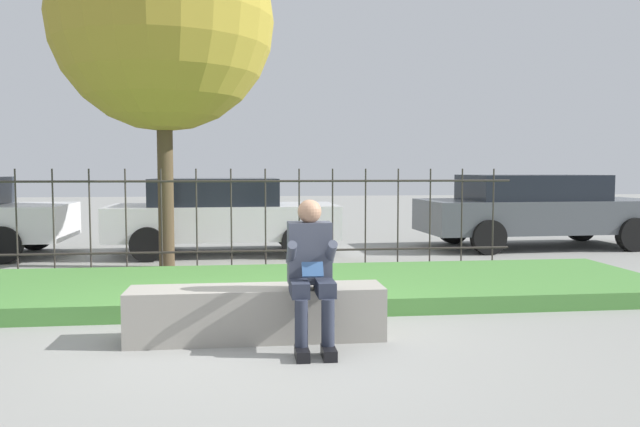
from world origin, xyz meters
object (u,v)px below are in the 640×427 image
object	(u,v)px
car_parked_right	(537,209)
tree_behind_fence	(163,20)
person_seated_reader	(311,266)
stone_bench	(257,316)
car_parked_center	(222,214)

from	to	relation	value
car_parked_right	tree_behind_fence	size ratio (longest dim) A/B	0.85
person_seated_reader	tree_behind_fence	xyz separation A→B (m)	(-1.79, 4.61, 3.11)
person_seated_reader	car_parked_right	xyz separation A→B (m)	(5.14, 6.32, 0.06)
person_seated_reader	car_parked_right	size ratio (longest dim) A/B	0.27
stone_bench	car_parked_right	xyz separation A→B (m)	(5.60, 6.04, 0.55)
stone_bench	person_seated_reader	bearing A→B (deg)	-31.48
person_seated_reader	car_parked_center	xyz separation A→B (m)	(-0.98, 6.10, 0.02)
car_parked_center	stone_bench	bearing A→B (deg)	-86.21
person_seated_reader	car_parked_center	size ratio (longest dim) A/B	0.31
car_parked_center	car_parked_right	bearing A→B (deg)	0.71
stone_bench	tree_behind_fence	bearing A→B (deg)	107.06
stone_bench	person_seated_reader	world-z (taller)	person_seated_reader
stone_bench	car_parked_center	size ratio (longest dim) A/B	0.56
car_parked_center	car_parked_right	world-z (taller)	car_parked_right
tree_behind_fence	car_parked_right	bearing A→B (deg)	13.85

